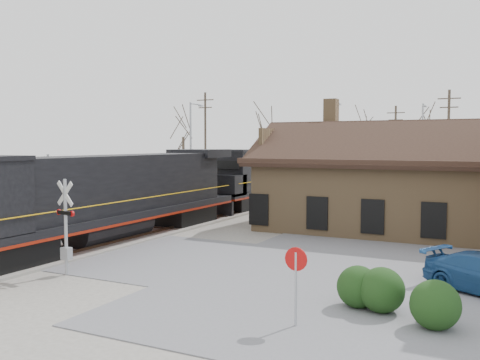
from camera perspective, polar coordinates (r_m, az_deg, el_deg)
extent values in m
plane|color=#A6A096|center=(27.31, -15.90, -6.96)|extent=(140.00, 140.00, 0.00)
cube|color=slate|center=(27.31, -15.90, -6.93)|extent=(60.00, 9.00, 0.03)
cube|color=#A6A096|center=(39.49, -0.95, -3.37)|extent=(3.40, 90.00, 0.12)
cube|color=#473323|center=(39.82, -1.86, -3.15)|extent=(0.08, 90.00, 0.14)
cube|color=#473323|center=(39.15, -0.02, -3.27)|extent=(0.08, 90.00, 0.14)
cube|color=#A6A096|center=(41.77, -6.42, -2.99)|extent=(3.40, 90.00, 0.12)
cube|color=#473323|center=(42.15, -7.24, -2.78)|extent=(0.08, 90.00, 0.14)
cube|color=#473323|center=(41.37, -5.59, -2.90)|extent=(0.08, 90.00, 0.14)
cube|color=#96754E|center=(32.41, 15.57, -1.68)|extent=(14.00, 8.00, 4.00)
cube|color=black|center=(32.28, 15.64, 2.04)|extent=(15.20, 9.20, 0.30)
cube|color=black|center=(30.01, 14.82, 3.82)|extent=(15.00, 4.71, 2.66)
cube|color=black|center=(34.52, 16.42, 3.80)|extent=(15.00, 4.71, 2.66)
cube|color=#96754E|center=(34.74, 9.69, 6.71)|extent=(0.80, 0.80, 2.20)
cube|color=black|center=(33.80, -6.16, -3.76)|extent=(2.60, 4.16, 1.04)
cube|color=black|center=(28.31, -13.67, -3.66)|extent=(3.12, 20.82, 0.36)
cube|color=maroon|center=(28.34, -13.66, -4.12)|extent=(3.14, 20.82, 0.12)
cube|color=black|center=(29.14, -12.06, -0.23)|extent=(2.71, 15.10, 2.92)
cube|color=black|center=(40.50, -0.15, -2.45)|extent=(2.60, 4.16, 1.04)
cube|color=black|center=(52.86, 6.53, -0.96)|extent=(2.60, 4.16, 1.04)
cube|color=black|center=(46.53, 3.64, -0.59)|extent=(3.12, 20.82, 0.36)
cube|color=maroon|center=(46.55, 3.64, -0.87)|extent=(3.14, 20.82, 0.12)
cube|color=black|center=(47.62, 4.27, 1.46)|extent=(2.71, 15.10, 2.92)
cube|color=black|center=(39.47, -0.76, 0.95)|extent=(3.12, 2.92, 2.92)
cube|color=black|center=(37.97, -2.00, -0.52)|extent=(3.12, 1.87, 1.46)
cube|color=black|center=(37.23, -2.77, -3.02)|extent=(2.92, 0.25, 1.04)
cylinder|color=#A5A8AD|center=(21.77, -18.09, -4.81)|extent=(0.13, 0.13, 3.73)
cube|color=silver|center=(21.61, -18.16, -1.38)|extent=(0.97, 0.21, 0.98)
cube|color=silver|center=(21.61, -18.16, -1.38)|extent=(0.97, 0.21, 0.98)
cube|color=black|center=(21.69, -18.12, -3.35)|extent=(0.85, 0.30, 0.14)
cylinder|color=#B20C0C|center=(22.04, -18.74, -3.25)|extent=(0.23, 0.12, 0.22)
cylinder|color=#B20C0C|center=(21.35, -17.48, -3.45)|extent=(0.23, 0.12, 0.22)
cube|color=#A5A8AD|center=(21.95, -18.03, -7.45)|extent=(0.37, 0.28, 0.47)
cylinder|color=#A5A8AD|center=(35.20, -19.73, -0.99)|extent=(0.15, 0.15, 4.41)
cube|color=silver|center=(35.11, -19.79, 1.52)|extent=(1.11, 0.40, 1.15)
cube|color=silver|center=(35.11, -19.79, 1.52)|extent=(1.11, 0.40, 1.15)
cube|color=black|center=(35.15, -19.76, 0.09)|extent=(0.99, 0.45, 0.17)
cylinder|color=#B20C0C|center=(34.70, -19.41, 0.05)|extent=(0.28, 0.16, 0.26)
cylinder|color=#B20C0C|center=(35.60, -20.10, 0.13)|extent=(0.28, 0.16, 0.26)
cube|color=#A5A8AD|center=(35.32, -19.69, -2.95)|extent=(0.44, 0.33, 0.55)
cylinder|color=#A5A8AD|center=(15.19, 5.97, -11.57)|extent=(0.08, 0.08, 2.10)
cylinder|color=#B20C0C|center=(14.98, 5.99, -8.39)|extent=(0.67, 0.08, 0.67)
sphere|color=#1A3311|center=(17.28, 12.48, -11.06)|extent=(1.32, 1.32, 1.32)
sphere|color=#1A3311|center=(16.96, 14.88, -11.28)|extent=(1.38, 1.38, 1.38)
sphere|color=#1A3311|center=(15.93, 20.11, -12.41)|extent=(1.38, 1.38, 1.38)
cylinder|color=#A5A8AD|center=(46.50, -5.28, 2.97)|extent=(0.18, 0.18, 8.60)
cylinder|color=#A5A8AD|center=(47.38, -4.73, 8.07)|extent=(0.12, 1.80, 0.12)
cube|color=#A5A8AD|center=(48.05, -4.22, 7.89)|extent=(0.25, 0.50, 0.12)
cylinder|color=#A5A8AD|center=(42.02, 9.79, 2.67)|extent=(0.18, 0.18, 8.37)
cylinder|color=#A5A8AD|center=(42.98, 10.21, 8.14)|extent=(0.12, 1.80, 0.12)
cube|color=#A5A8AD|center=(43.74, 10.51, 7.93)|extent=(0.25, 0.50, 0.12)
cylinder|color=#A5A8AD|center=(54.80, 18.83, 3.09)|extent=(0.18, 0.18, 8.91)
cylinder|color=#A5A8AD|center=(55.81, 19.06, 7.57)|extent=(0.12, 1.80, 0.12)
cube|color=#A5A8AD|center=(56.59, 19.17, 7.41)|extent=(0.25, 0.50, 0.12)
cylinder|color=#382D23|center=(57.19, -3.72, 4.09)|extent=(0.24, 0.24, 10.45)
cube|color=#382D23|center=(57.37, -3.74, 8.52)|extent=(2.00, 0.10, 0.10)
cube|color=#382D23|center=(57.32, -3.73, 7.72)|extent=(1.60, 0.10, 0.10)
cylinder|color=#382D23|center=(63.60, 16.21, 3.43)|extent=(0.24, 0.24, 9.32)
cube|color=#382D23|center=(63.69, 16.28, 6.90)|extent=(2.00, 0.10, 0.10)
cube|color=#382D23|center=(63.65, 16.27, 6.18)|extent=(1.60, 0.10, 0.10)
cylinder|color=#382D23|center=(52.68, 21.30, 3.57)|extent=(0.24, 0.24, 9.95)
cube|color=#382D23|center=(52.84, 21.42, 8.10)|extent=(2.00, 0.10, 0.10)
cube|color=#382D23|center=(52.78, 21.40, 7.23)|extent=(1.60, 0.10, 0.10)
cylinder|color=#382D23|center=(62.17, -6.05, 1.93)|extent=(0.32, 0.32, 5.80)
cylinder|color=#382D23|center=(61.76, 2.84, 2.04)|extent=(0.32, 0.32, 6.04)
cylinder|color=#382D23|center=(72.76, 13.01, 2.36)|extent=(0.32, 0.32, 6.34)
cylinder|color=#382D23|center=(64.98, 18.86, 2.03)|extent=(0.32, 0.32, 6.26)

